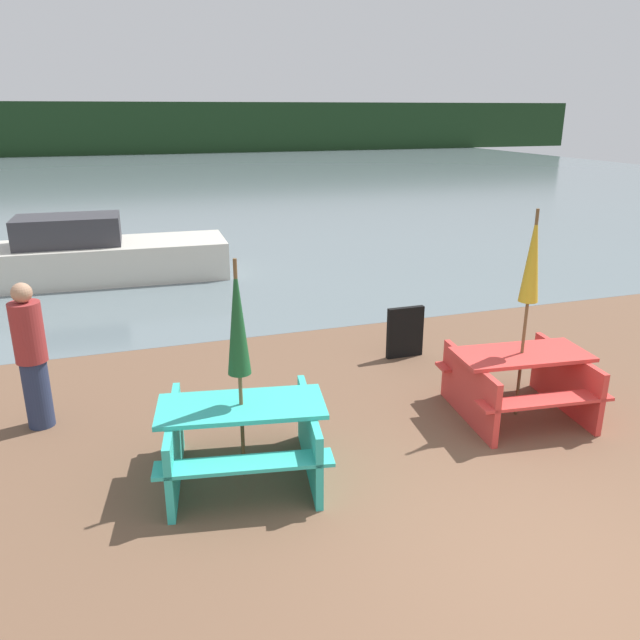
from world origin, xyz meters
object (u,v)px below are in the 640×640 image
at_px(picnic_table_red, 519,378).
at_px(boat, 106,255).
at_px(umbrella_gold, 532,260).
at_px(picnic_table_teal, 242,433).
at_px(signboard, 405,332).
at_px(umbrella_darkgreen, 237,321).
at_px(person, 32,356).

height_order(picnic_table_red, boat, boat).
bearing_deg(umbrella_gold, picnic_table_teal, -175.33).
relative_size(picnic_table_teal, signboard, 2.39).
xyz_separation_m(picnic_table_red, umbrella_darkgreen, (-3.32, -0.27, 1.15)).
bearing_deg(boat, person, -94.48).
bearing_deg(umbrella_gold, signboard, 102.52).
bearing_deg(picnic_table_red, umbrella_gold, 90.00).
bearing_deg(umbrella_darkgreen, picnic_table_red, 4.67).
relative_size(umbrella_darkgreen, person, 1.30).
distance_m(picnic_table_red, umbrella_gold, 1.41).
height_order(picnic_table_red, signboard, picnic_table_red).
bearing_deg(signboard, picnic_table_red, -77.48).
bearing_deg(picnic_table_red, umbrella_darkgreen, -175.33).
distance_m(picnic_table_teal, picnic_table_red, 3.33).
relative_size(umbrella_darkgreen, boat, 0.46).
xyz_separation_m(umbrella_gold, boat, (-4.52, 8.06, -1.35)).
height_order(boat, person, person).
relative_size(picnic_table_teal, umbrella_gold, 0.74).
distance_m(picnic_table_teal, umbrella_gold, 3.61).
relative_size(umbrella_darkgreen, signboard, 2.91).
xyz_separation_m(picnic_table_teal, signboard, (2.86, 2.34, -0.09)).
xyz_separation_m(picnic_table_teal, umbrella_darkgreen, (-0.00, 0.00, 1.15)).
distance_m(boat, signboard, 7.24).
bearing_deg(picnic_table_teal, signboard, 39.26).
bearing_deg(umbrella_gold, picnic_table_red, -90.00).
xyz_separation_m(picnic_table_teal, umbrella_gold, (3.32, 0.27, 1.40)).
distance_m(umbrella_darkgreen, person, 2.75).
xyz_separation_m(picnic_table_red, person, (-5.30, 1.47, 0.39)).
height_order(umbrella_gold, person, umbrella_gold).
distance_m(person, signboard, 4.90).
bearing_deg(umbrella_darkgreen, picnic_table_teal, 0.00).
xyz_separation_m(boat, signboard, (4.06, -5.99, -0.14)).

